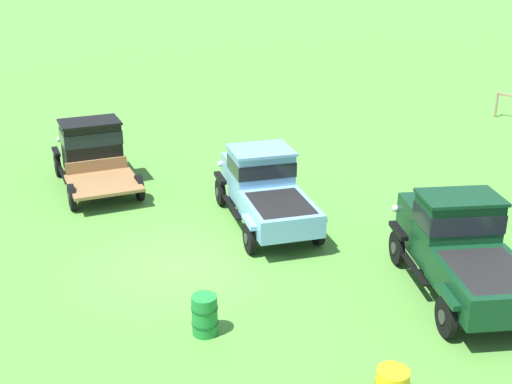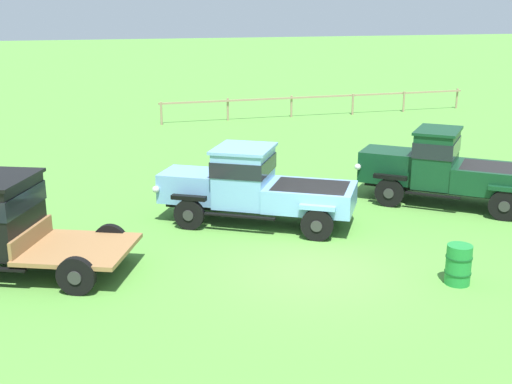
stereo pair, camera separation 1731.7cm
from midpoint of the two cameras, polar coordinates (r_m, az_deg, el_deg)
name	(u,v)px [view 1 (the left image)]	position (r m, az deg, el deg)	size (l,w,h in m)	color
ground_plane	(181,266)	(13.55, 23.79, -11.17)	(240.00, 240.00, 0.00)	#518E38
vintage_truck_second_in_line	(91,149)	(17.78, 5.13, 2.55)	(5.84, 4.11, 2.24)	black
vintage_truck_midrow_center	(264,186)	(16.36, 27.52, -1.79)	(5.58, 4.40, 2.19)	black
vintage_truck_far_side	(460,246)	(16.28, 48.86, -6.96)	(5.15, 4.87, 2.33)	black
oil_drum_beside_row	(205,315)	(11.54, 34.32, -16.77)	(0.58, 0.58, 0.90)	#1E7F33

